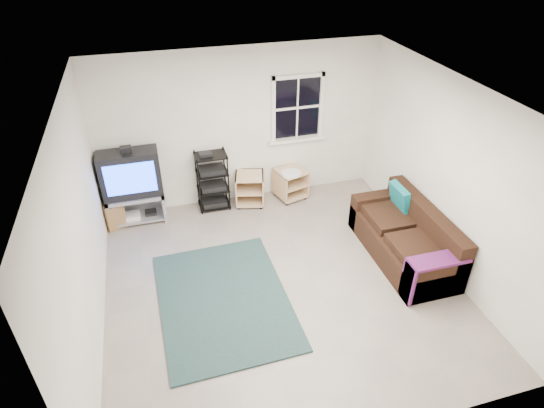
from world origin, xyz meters
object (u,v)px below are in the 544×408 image
object	(u,v)px
side_table_right	(290,181)
sofa	(406,239)
side_table_left	(250,187)
tv_unit	(132,181)
av_rack	(213,184)

from	to	relation	value
side_table_right	sofa	bearing A→B (deg)	-61.05
side_table_right	side_table_left	bearing A→B (deg)	178.47
side_table_right	sofa	size ratio (longest dim) A/B	0.31
sofa	tv_unit	bearing A→B (deg)	151.58
side_table_left	sofa	distance (m)	2.72
tv_unit	side_table_left	world-z (taller)	tv_unit
side_table_left	side_table_right	world-z (taller)	same
av_rack	sofa	world-z (taller)	av_rack
av_rack	side_table_right	xyz separation A→B (m)	(1.33, -0.03, -0.14)
av_rack	sofa	bearing A→B (deg)	-39.92
av_rack	tv_unit	bearing A→B (deg)	-178.07
av_rack	side_table_right	distance (m)	1.33
sofa	side_table_right	bearing A→B (deg)	118.95
av_rack	side_table_right	world-z (taller)	av_rack
tv_unit	sofa	xyz separation A→B (m)	(3.69, -2.00, -0.42)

